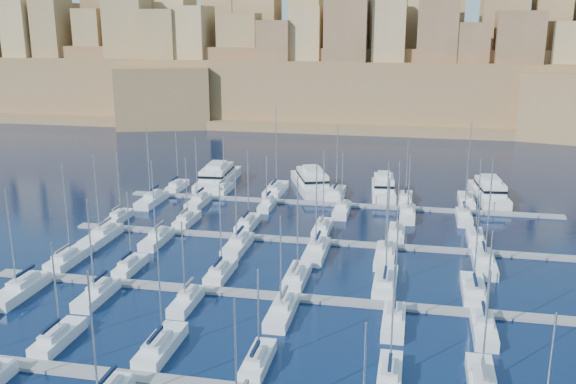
% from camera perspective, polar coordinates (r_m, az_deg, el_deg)
% --- Properties ---
extents(ground, '(600.00, 600.00, 0.00)m').
position_cam_1_polar(ground, '(94.88, 1.78, -6.51)').
color(ground, black).
rests_on(ground, ground).
extents(pontoon_mid_near, '(84.00, 2.00, 0.40)m').
position_cam_1_polar(pontoon_mid_near, '(83.94, 0.37, -9.34)').
color(pontoon_mid_near, slate).
rests_on(pontoon_mid_near, ground).
extents(pontoon_mid_far, '(84.00, 2.00, 0.40)m').
position_cam_1_polar(pontoon_mid_far, '(104.06, 2.72, -4.42)').
color(pontoon_mid_far, slate).
rests_on(pontoon_mid_far, ground).
extents(pontoon_far, '(84.00, 2.00, 0.40)m').
position_cam_1_polar(pontoon_far, '(124.82, 4.29, -1.10)').
color(pontoon_far, slate).
rests_on(pontoon_far, ground).
extents(sailboat_1, '(2.52, 8.39, 12.08)m').
position_cam_1_polar(sailboat_1, '(77.35, -19.78, -12.11)').
color(sailboat_1, silver).
rests_on(sailboat_1, ground).
extents(sailboat_2, '(2.83, 9.42, 14.49)m').
position_cam_1_polar(sailboat_2, '(72.63, -11.25, -13.29)').
color(sailboat_2, silver).
rests_on(sailboat_2, ground).
extents(sailboat_3, '(2.33, 7.76, 10.99)m').
position_cam_1_polar(sailboat_3, '(68.78, -2.69, -14.76)').
color(sailboat_3, silver).
rests_on(sailboat_3, ground).
extents(sailboat_4, '(2.34, 7.79, 12.41)m').
position_cam_1_polar(sailboat_4, '(67.15, 9.04, -15.73)').
color(sailboat_4, silver).
rests_on(sailboat_4, ground).
extents(sailboat_5, '(2.63, 8.78, 12.41)m').
position_cam_1_polar(sailboat_5, '(67.96, 16.84, -15.83)').
color(sailboat_5, silver).
rests_on(sailboat_5, ground).
extents(sailboat_12, '(2.83, 9.43, 15.38)m').
position_cam_1_polar(sailboat_12, '(100.62, -18.95, -5.61)').
color(sailboat_12, silver).
rests_on(sailboat_12, ground).
extents(sailboat_13, '(2.29, 7.65, 11.90)m').
position_cam_1_polar(sailboat_13, '(95.26, -13.85, -6.41)').
color(sailboat_13, silver).
rests_on(sailboat_13, ground).
extents(sailboat_14, '(2.57, 8.55, 13.49)m').
position_cam_1_polar(sailboat_14, '(90.93, -6.01, -7.08)').
color(sailboat_14, silver).
rests_on(sailboat_14, ground).
extents(sailboat_15, '(2.77, 9.22, 15.16)m').
position_cam_1_polar(sailboat_15, '(88.74, 0.77, -7.55)').
color(sailboat_15, silver).
rests_on(sailboat_15, ground).
extents(sailboat_16, '(3.02, 10.05, 15.27)m').
position_cam_1_polar(sailboat_16, '(87.86, 8.64, -7.97)').
color(sailboat_16, silver).
rests_on(sailboat_16, ground).
extents(sailboat_17, '(2.92, 9.73, 14.19)m').
position_cam_1_polar(sailboat_17, '(88.05, 16.15, -8.38)').
color(sailboat_17, silver).
rests_on(sailboat_17, ground).
extents(sailboat_18, '(3.10, 10.34, 14.92)m').
position_cam_1_polar(sailboat_18, '(91.67, -22.72, -8.02)').
color(sailboat_18, silver).
rests_on(sailboat_18, ground).
extents(sailboat_19, '(2.61, 8.72, 13.94)m').
position_cam_1_polar(sailboat_19, '(87.07, -16.63, -8.69)').
color(sailboat_19, silver).
rests_on(sailboat_19, ground).
extents(sailboat_20, '(2.35, 7.83, 11.65)m').
position_cam_1_polar(sailboat_20, '(82.72, -9.01, -9.53)').
color(sailboat_20, silver).
rests_on(sailboat_20, ground).
extents(sailboat_21, '(2.73, 9.10, 13.31)m').
position_cam_1_polar(sailboat_21, '(78.92, -0.55, -10.57)').
color(sailboat_21, silver).
rests_on(sailboat_21, ground).
extents(sailboat_22, '(2.61, 8.69, 13.39)m').
position_cam_1_polar(sailboat_22, '(77.69, 9.38, -11.23)').
color(sailboat_22, silver).
rests_on(sailboat_22, ground).
extents(sailboat_23, '(2.57, 8.55, 13.02)m').
position_cam_1_polar(sailboat_23, '(78.21, 17.01, -11.54)').
color(sailboat_23, silver).
rests_on(sailboat_23, ground).
extents(sailboat_24, '(2.18, 7.28, 12.88)m').
position_cam_1_polar(sailboat_24, '(118.89, -14.74, -2.14)').
color(sailboat_24, silver).
rests_on(sailboat_24, ground).
extents(sailboat_25, '(2.52, 8.40, 12.16)m').
position_cam_1_polar(sailboat_25, '(114.52, -8.99, -2.47)').
color(sailboat_25, silver).
rests_on(sailboat_25, ground).
extents(sailboat_26, '(2.65, 8.85, 13.77)m').
position_cam_1_polar(sailboat_26, '(111.42, -3.59, -2.80)').
color(sailboat_26, silver).
rests_on(sailboat_26, ground).
extents(sailboat_27, '(2.64, 8.81, 14.44)m').
position_cam_1_polar(sailboat_27, '(108.85, 3.09, -3.23)').
color(sailboat_27, silver).
rests_on(sailboat_27, ground).
extents(sailboat_28, '(2.59, 8.63, 13.18)m').
position_cam_1_polar(sailboat_28, '(107.78, 9.64, -3.62)').
color(sailboat_28, silver).
rests_on(sailboat_28, ground).
extents(sailboat_29, '(2.58, 8.59, 14.03)m').
position_cam_1_polar(sailboat_29, '(108.20, 16.32, -3.96)').
color(sailboat_29, silver).
rests_on(sailboat_29, ground).
extents(sailboat_30, '(3.07, 10.25, 14.76)m').
position_cam_1_polar(sailboat_30, '(109.12, -16.23, -3.78)').
color(sailboat_30, silver).
rests_on(sailboat_30, ground).
extents(sailboat_31, '(2.70, 8.99, 14.06)m').
position_cam_1_polar(sailboat_31, '(105.74, -11.57, -4.09)').
color(sailboat_31, silver).
rests_on(sailboat_31, ground).
extents(sailboat_32, '(2.91, 9.71, 13.97)m').
position_cam_1_polar(sailboat_32, '(101.02, -4.49, -4.73)').
color(sailboat_32, silver).
rests_on(sailboat_32, ground).
extents(sailboat_33, '(3.02, 10.05, 14.82)m').
position_cam_1_polar(sailboat_33, '(98.30, 2.55, -5.26)').
color(sailboat_33, silver).
rests_on(sailboat_33, ground).
extents(sailboat_34, '(2.91, 9.70, 15.64)m').
position_cam_1_polar(sailboat_34, '(97.51, 8.63, -5.59)').
color(sailboat_34, silver).
rests_on(sailboat_34, ground).
extents(sailboat_35, '(3.08, 10.26, 16.66)m').
position_cam_1_polar(sailboat_35, '(97.73, 17.03, -6.05)').
color(sailboat_35, silver).
rests_on(sailboat_35, ground).
extents(sailboat_36, '(2.48, 8.27, 13.61)m').
position_cam_1_polar(sailboat_36, '(137.75, -9.82, 0.50)').
color(sailboat_36, silver).
rests_on(sailboat_36, ground).
extents(sailboat_37, '(2.36, 7.88, 12.17)m').
position_cam_1_polar(sailboat_37, '(134.24, -5.74, 0.25)').
color(sailboat_37, silver).
rests_on(sailboat_37, ground).
extents(sailboat_38, '(3.28, 10.93, 18.77)m').
position_cam_1_polar(sailboat_38, '(132.91, -1.11, 0.21)').
color(sailboat_38, silver).
rests_on(sailboat_38, ground).
extents(sailboat_39, '(2.96, 9.85, 15.19)m').
position_cam_1_polar(sailboat_39, '(130.30, 4.29, -0.15)').
color(sailboat_39, silver).
rests_on(sailboat_39, ground).
extents(sailboat_40, '(2.54, 8.46, 13.38)m').
position_cam_1_polar(sailboat_40, '(128.73, 10.40, -0.56)').
color(sailboat_40, silver).
rests_on(sailboat_40, ground).
extents(sailboat_41, '(2.94, 9.81, 16.38)m').
position_cam_1_polar(sailboat_41, '(129.74, 15.56, -0.74)').
color(sailboat_41, silver).
rests_on(sailboat_41, ground).
extents(sailboat_42, '(3.07, 10.25, 16.45)m').
position_cam_1_polar(sailboat_42, '(128.30, -12.01, -0.68)').
color(sailboat_42, silver).
rests_on(sailboat_42, ground).
extents(sailboat_43, '(2.70, 8.99, 13.64)m').
position_cam_1_polar(sailboat_43, '(125.48, -7.95, -0.86)').
color(sailboat_43, silver).
rests_on(sailboat_43, ground).
extents(sailboat_44, '(2.24, 7.46, 10.65)m').
position_cam_1_polar(sailboat_44, '(122.46, -1.85, -1.14)').
color(sailboat_44, silver).
rests_on(sailboat_44, ground).
extents(sailboat_45, '(2.67, 8.89, 11.92)m').
position_cam_1_polar(sailboat_45, '(119.39, 4.82, -1.61)').
color(sailboat_45, silver).
rests_on(sailboat_45, ground).
extents(sailboat_46, '(2.76, 9.19, 12.54)m').
position_cam_1_polar(sailboat_46, '(118.54, 10.59, -1.94)').
color(sailboat_46, silver).
rests_on(sailboat_46, ground).
extents(sailboat_47, '(2.63, 8.76, 13.55)m').
position_cam_1_polar(sailboat_47, '(119.08, 15.37, -2.15)').
color(sailboat_47, silver).
rests_on(sailboat_47, ground).
extents(motor_yacht_a, '(7.07, 20.28, 5.25)m').
position_cam_1_polar(motor_yacht_a, '(140.74, -6.28, 1.36)').
color(motor_yacht_a, silver).
rests_on(motor_yacht_a, ground).
extents(motor_yacht_b, '(12.24, 20.49, 5.25)m').
position_cam_1_polar(motor_yacht_b, '(135.81, 2.12, 0.93)').
color(motor_yacht_b, silver).
rests_on(motor_yacht_b, ground).
extents(motor_yacht_c, '(5.83, 15.56, 5.25)m').
position_cam_1_polar(motor_yacht_c, '(132.18, 8.49, 0.38)').
color(motor_yacht_c, silver).
rests_on(motor_yacht_c, ground).
extents(motor_yacht_d, '(7.09, 17.99, 5.25)m').
position_cam_1_polar(motor_yacht_d, '(133.91, 17.45, 0.03)').
color(motor_yacht_d, silver).
rests_on(motor_yacht_d, ground).
extents(fortified_city, '(460.00, 108.95, 59.52)m').
position_cam_1_polar(fortified_city, '(243.54, 8.11, 10.19)').
color(fortified_city, brown).
rests_on(fortified_city, ground).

